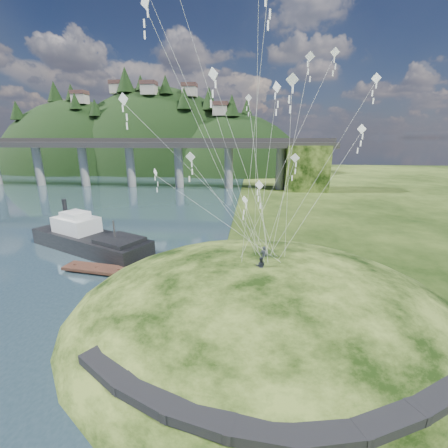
# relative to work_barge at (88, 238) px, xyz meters

# --- Properties ---
(ground) EXTENTS (320.00, 320.00, 0.00)m
(ground) POSITION_rel_work_barge_xyz_m (15.92, -15.39, -1.69)
(ground) COLOR black
(ground) RESTS_ON ground
(grass_hill) EXTENTS (36.00, 32.00, 13.00)m
(grass_hill) POSITION_rel_work_barge_xyz_m (23.92, -13.39, -3.19)
(grass_hill) COLOR black
(grass_hill) RESTS_ON ground
(footpath) EXTENTS (22.29, 5.84, 0.83)m
(footpath) POSITION_rel_work_barge_xyz_m (23.38, -25.14, 0.40)
(footpath) COLOR black
(footpath) RESTS_ON ground
(bridge) EXTENTS (160.00, 11.00, 15.00)m
(bridge) POSITION_rel_work_barge_xyz_m (-10.54, 54.67, 8.02)
(bridge) COLOR #2D2B2B
(bridge) RESTS_ON ground
(far_ridge) EXTENTS (153.00, 70.00, 94.50)m
(far_ridge) POSITION_rel_work_barge_xyz_m (-27.66, 106.78, -9.12)
(far_ridge) COLOR black
(far_ridge) RESTS_ON ground
(work_barge) EXTENTS (19.67, 12.87, 6.74)m
(work_barge) POSITION_rel_work_barge_xyz_m (0.00, 0.00, 0.00)
(work_barge) COLOR black
(work_barge) RESTS_ON ground
(wooden_dock) EXTENTS (13.90, 4.05, 0.98)m
(wooden_dock) POSITION_rel_work_barge_xyz_m (7.60, -7.28, -1.26)
(wooden_dock) COLOR #3A2018
(wooden_dock) RESTS_ON ground
(kite_flyers) EXTENTS (1.09, 2.86, 1.82)m
(kite_flyers) POSITION_rel_work_barge_xyz_m (23.57, -13.59, 4.14)
(kite_flyers) COLOR #242830
(kite_flyers) RESTS_ON ground
(kite_swarm) EXTENTS (18.80, 14.92, 19.73)m
(kite_swarm) POSITION_rel_work_barge_xyz_m (21.84, -13.38, 16.27)
(kite_swarm) COLOR white
(kite_swarm) RESTS_ON ground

